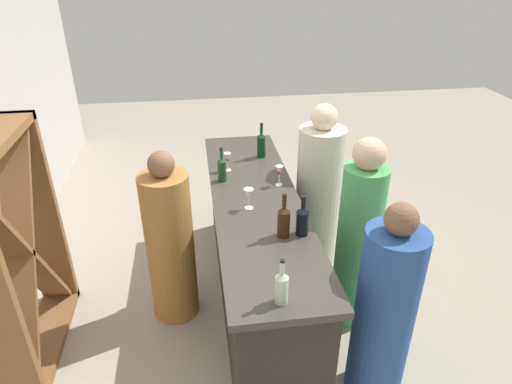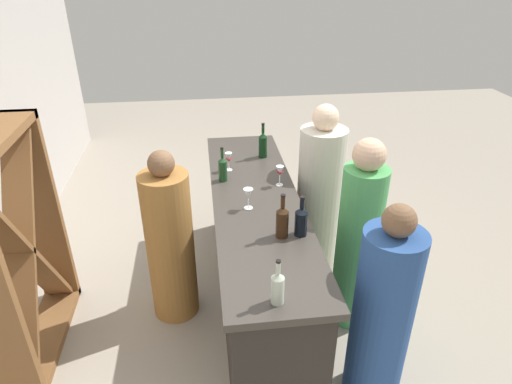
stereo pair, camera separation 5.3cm
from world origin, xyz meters
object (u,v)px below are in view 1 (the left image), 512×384
Objects in this scene: wine_rack at (19,254)px; wine_bottle_second_right_olive_green at (222,169)px; wine_bottle_center_near_black at (302,220)px; wine_bottle_rightmost_dark_green at (261,144)px; wine_bottle_second_left_amber_brown at (284,221)px; wine_bottle_leftmost_clear_pale at (282,286)px; person_center_guest at (358,241)px; wine_glass_near_center at (249,195)px; person_right_guest at (384,315)px; wine_glass_near_left at (279,172)px; wine_glass_near_right at (228,158)px; person_left_guest at (318,198)px; person_server_behind at (170,245)px.

wine_rack is 1.56m from wine_bottle_second_right_olive_green.
wine_bottle_center_near_black is 0.96m from wine_bottle_second_right_olive_green.
wine_rack is at bearing 81.63° from wine_bottle_center_near_black.
wine_rack is 2.08m from wine_bottle_rightmost_dark_green.
wine_bottle_center_near_black is at bearing -88.42° from wine_bottle_second_left_amber_brown.
wine_bottle_leftmost_clear_pale is 0.18× the size of person_center_guest.
wine_bottle_second_right_olive_green is at bearing -50.30° from person_center_guest.
wine_glass_near_center is 0.11× the size of person_right_guest.
person_right_guest is at bearing -159.30° from wine_glass_near_left.
wine_bottle_second_right_olive_green reaches higher than wine_bottle_leftmost_clear_pale.
wine_bottle_rightmost_dark_green is at bearing -53.41° from wine_glass_near_right.
wine_glass_near_right is 0.10× the size of person_center_guest.
person_right_guest reaches higher than wine_glass_near_left.
person_left_guest is (1.54, -0.65, -0.38)m from wine_bottle_leftmost_clear_pale.
wine_bottle_rightmost_dark_green is (1.27, 0.07, 0.01)m from wine_bottle_center_near_black.
wine_glass_near_right is 1.25m from person_center_guest.
person_center_guest is (-1.04, -0.57, -0.39)m from wine_bottle_rightmost_dark_green.
wine_rack is 1.60m from wine_glass_near_center.
wine_bottle_rightmost_dark_green is (1.00, -1.81, 0.29)m from wine_rack.
wine_bottle_second_left_amber_brown reaches higher than wine_glass_near_right.
person_center_guest is 1.07× the size of person_right_guest.
person_server_behind is at bearing 60.95° from wine_bottle_center_near_black.
wine_glass_near_center is at bearing 38.30° from wine_bottle_center_near_black.
wine_bottle_rightmost_dark_green reaches higher than wine_glass_near_center.
wine_bottle_second_left_amber_brown is at bearing -158.79° from wine_bottle_second_right_olive_green.
person_right_guest is at bearing -77.30° from wine_bottle_leftmost_clear_pale.
person_right_guest is at bearing 83.83° from person_left_guest.
wine_bottle_rightmost_dark_green is at bearing -14.52° from wine_glass_near_center.
wine_bottle_second_right_olive_green is at bearing 7.65° from wine_bottle_leftmost_clear_pale.
wine_rack is at bearing 118.85° from wine_bottle_rightmost_dark_green.
person_center_guest is 1.42m from person_server_behind.
wine_rack is 6.09× the size of wine_bottle_leftmost_clear_pale.
wine_glass_near_left is (0.71, 0.01, 0.01)m from wine_bottle_center_near_black.
wine_bottle_leftmost_clear_pale reaches higher than wine_glass_near_right.
wine_bottle_second_right_olive_green reaches higher than wine_glass_near_left.
person_center_guest reaches higher than wine_bottle_center_near_black.
person_right_guest is at bearing -139.07° from wine_glass_near_center.
person_right_guest is (-1.49, -0.82, -0.44)m from wine_glass_near_right.
person_right_guest is (0.15, -0.68, -0.44)m from wine_bottle_leftmost_clear_pale.
wine_bottle_center_near_black is 1.10m from wine_glass_near_right.
wine_rack is 1.02m from person_server_behind.
wine_bottle_rightmost_dark_green is 2.03× the size of wine_glass_near_center.
wine_bottle_rightmost_dark_green is at bearing -44.30° from person_left_guest.
wine_bottle_center_near_black is at bearing -176.94° from wine_bottle_rightmost_dark_green.
person_server_behind is (1.11, 0.64, -0.45)m from wine_bottle_leftmost_clear_pale.
person_right_guest is at bearing 66.31° from person_center_guest.
wine_bottle_leftmost_clear_pale is (-0.89, -1.62, 0.27)m from wine_rack.
wine_rack is 5.88× the size of wine_bottle_center_near_black.
person_server_behind is at bearing 133.20° from wine_bottle_rightmost_dark_green.
wine_bottle_rightmost_dark_green is at bearing -61.15° from wine_rack.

